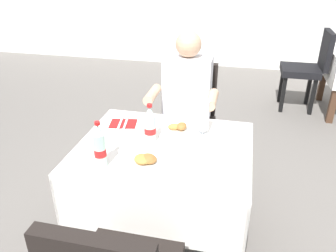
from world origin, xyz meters
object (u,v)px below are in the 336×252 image
(cola_bottle_secondary, at_px, (100,147))
(background_chair_left, at_px, (309,66))
(plate_near_camera, at_px, (146,160))
(plate_far_diner, at_px, (180,128))
(beer_glass_left, at_px, (203,118))
(napkin_cutlery_set, at_px, (123,123))
(chair_far_diner_seat, at_px, (187,117))
(seated_diner_far, at_px, (186,105))
(main_dining_table, at_px, (164,171))
(cola_bottle_primary, at_px, (150,126))

(cola_bottle_secondary, bearing_deg, background_chair_left, 63.05)
(plate_near_camera, relative_size, cola_bottle_secondary, 0.89)
(plate_far_diner, height_order, beer_glass_left, beer_glass_left)
(napkin_cutlery_set, bearing_deg, background_chair_left, 57.39)
(chair_far_diner_seat, xyz_separation_m, napkin_cutlery_set, (-0.33, -0.60, 0.20))
(seated_diner_far, height_order, cola_bottle_secondary, seated_diner_far)
(seated_diner_far, xyz_separation_m, beer_glass_left, (0.20, -0.51, 0.15))
(plate_far_diner, bearing_deg, main_dining_table, -104.52)
(napkin_cutlery_set, distance_m, background_chair_left, 2.79)
(main_dining_table, distance_m, seated_diner_far, 0.72)
(chair_far_diner_seat, height_order, cola_bottle_secondary, cola_bottle_secondary)
(main_dining_table, relative_size, plate_far_diner, 4.31)
(chair_far_diner_seat, distance_m, cola_bottle_primary, 0.85)
(plate_near_camera, distance_m, cola_bottle_secondary, 0.26)
(plate_far_diner, bearing_deg, napkin_cutlery_set, 179.32)
(chair_far_diner_seat, bearing_deg, seated_diner_far, -89.30)
(plate_far_diner, xyz_separation_m, beer_glass_left, (0.14, -0.01, 0.10))
(chair_far_diner_seat, height_order, napkin_cutlery_set, chair_far_diner_seat)
(plate_near_camera, height_order, cola_bottle_secondary, cola_bottle_secondary)
(plate_far_diner, height_order, napkin_cutlery_set, plate_far_diner)
(cola_bottle_secondary, height_order, background_chair_left, cola_bottle_secondary)
(plate_near_camera, bearing_deg, seated_diner_far, 86.90)
(seated_diner_far, relative_size, beer_glass_left, 5.63)
(background_chair_left, bearing_deg, cola_bottle_secondary, -116.95)
(cola_bottle_secondary, xyz_separation_m, background_chair_left, (1.44, 2.84, -0.31))
(napkin_cutlery_set, bearing_deg, beer_glass_left, -2.12)
(cola_bottle_primary, bearing_deg, chair_far_diner_seat, 83.37)
(plate_near_camera, distance_m, beer_glass_left, 0.48)
(plate_far_diner, distance_m, napkin_cutlery_set, 0.38)
(background_chair_left, bearing_deg, seated_diner_far, -122.23)
(seated_diner_far, distance_m, background_chair_left, 2.20)
(chair_far_diner_seat, bearing_deg, background_chair_left, 56.15)
(cola_bottle_secondary, relative_size, napkin_cutlery_set, 1.33)
(cola_bottle_secondary, bearing_deg, cola_bottle_primary, 59.50)
(beer_glass_left, bearing_deg, main_dining_table, -135.61)
(seated_diner_far, bearing_deg, cola_bottle_primary, -97.80)
(main_dining_table, bearing_deg, plate_near_camera, -103.17)
(beer_glass_left, xyz_separation_m, cola_bottle_primary, (-0.29, -0.17, -0.01))
(main_dining_table, xyz_separation_m, napkin_cutlery_set, (-0.33, 0.21, 0.19))
(cola_bottle_primary, height_order, cola_bottle_secondary, cola_bottle_secondary)
(main_dining_table, height_order, plate_near_camera, plate_near_camera)
(main_dining_table, xyz_separation_m, plate_far_diner, (0.05, 0.21, 0.20))
(chair_far_diner_seat, xyz_separation_m, plate_far_diner, (0.05, -0.60, 0.21))
(plate_near_camera, xyz_separation_m, cola_bottle_secondary, (-0.23, -0.08, 0.09))
(beer_glass_left, relative_size, cola_bottle_primary, 0.91)
(main_dining_table, height_order, seated_diner_far, seated_diner_far)
(cola_bottle_primary, bearing_deg, cola_bottle_secondary, -120.50)
(cola_bottle_secondary, bearing_deg, seated_diner_far, 74.44)
(chair_far_diner_seat, xyz_separation_m, beer_glass_left, (0.20, -0.62, 0.30))
(beer_glass_left, bearing_deg, background_chair_left, 67.65)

